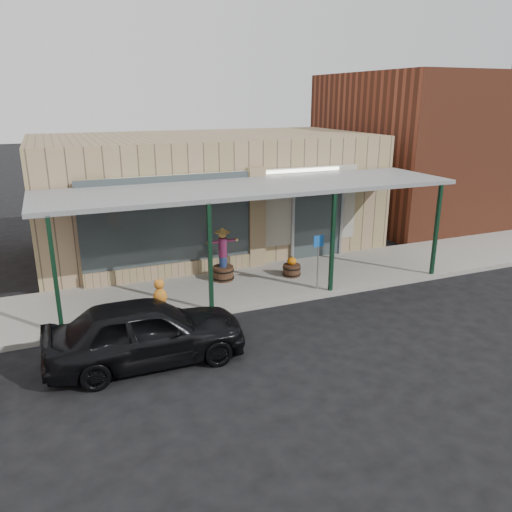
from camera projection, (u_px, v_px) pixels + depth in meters
name	position (u px, v px, depth m)	size (l,w,h in m)	color
ground	(311.00, 337.00, 11.97)	(120.00, 120.00, 0.00)	black
sidewalk	(254.00, 285.00, 15.12)	(40.00, 3.20, 0.15)	gray
storefront	(207.00, 193.00, 18.52)	(12.00, 6.25, 4.20)	tan
awning	(254.00, 189.00, 14.19)	(12.00, 3.00, 3.04)	slate
block_buildings_near	(247.00, 143.00, 19.65)	(61.00, 8.00, 8.00)	brown
barrel_scarecrow	(223.00, 262.00, 15.14)	(1.00, 0.72, 1.65)	#4A2E1D
barrel_pumpkin	(292.00, 269.00, 15.59)	(0.72, 0.72, 0.65)	#4A2E1D
handicap_sign	(318.00, 255.00, 14.27)	(0.34, 0.05, 1.62)	gray
parked_sedan	(146.00, 331.00, 10.66)	(4.26, 1.79, 1.59)	black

